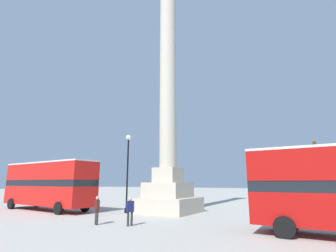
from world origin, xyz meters
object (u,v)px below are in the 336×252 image
Objects in this scene: pedestrian_near_lamp at (97,209)px; monument_column at (168,114)px; pedestrian_by_plinth at (130,210)px; bus_a at (48,183)px; equestrian_statue at (320,192)px; street_lamp at (128,167)px.

monument_column is at bearing -65.42° from pedestrian_near_lamp.
bus_a is at bearing 103.04° from pedestrian_by_plinth.
monument_column is 11.00m from pedestrian_near_lamp.
equestrian_statue reaches higher than bus_a.
pedestrian_by_plinth is at bearing -77.70° from monument_column.
street_lamp reaches higher than pedestrian_near_lamp.
equestrian_statue is 0.90× the size of street_lamp.
bus_a reaches higher than pedestrian_by_plinth.
equestrian_statue reaches higher than pedestrian_near_lamp.
street_lamp is at bearing -39.17° from pedestrian_near_lamp.
bus_a is 8.18m from street_lamp.
equestrian_statue is at bearing 26.92° from bus_a.
bus_a is at bearing 7.82° from pedestrian_near_lamp.
street_lamp reaches higher than pedestrian_by_plinth.
pedestrian_near_lamp is 2.15m from pedestrian_by_plinth.
street_lamp is at bearing 19.48° from bus_a.
equestrian_statue is (11.40, 4.98, -6.87)m from monument_column.
monument_column reaches higher than pedestrian_near_lamp.
pedestrian_by_plinth is (2.04, 0.67, -0.03)m from pedestrian_near_lamp.
pedestrian_near_lamp is at bearing -99.11° from equestrian_statue.
monument_column reaches higher than bus_a.
equestrian_statue is at bearing 25.97° from street_lamp.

